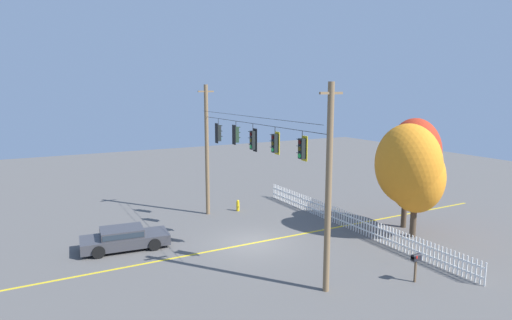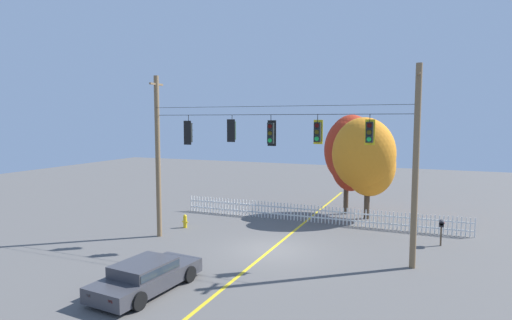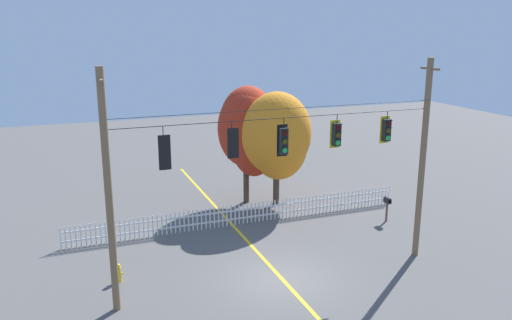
{
  "view_description": "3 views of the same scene",
  "coord_description": "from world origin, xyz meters",
  "px_view_note": "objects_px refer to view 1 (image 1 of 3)",
  "views": [
    {
      "loc": [
        20.36,
        -10.87,
        8.44
      ],
      "look_at": [
        -0.61,
        0.52,
        4.55
      ],
      "focal_mm": 30.59,
      "sensor_mm": 36.0,
      "label": 1
    },
    {
      "loc": [
        7.05,
        -18.96,
        6.37
      ],
      "look_at": [
        -0.99,
        0.49,
        4.38
      ],
      "focal_mm": 29.56,
      "sensor_mm": 36.0,
      "label": 2
    },
    {
      "loc": [
        -7.9,
        -17.66,
        9.98
      ],
      "look_at": [
        -1.02,
        0.28,
        5.03
      ],
      "focal_mm": 36.57,
      "sensor_mm": 36.0,
      "label": 3
    }
  ],
  "objects_px": {
    "traffic_signal_northbound_primary": "(253,140)",
    "traffic_signal_northbound_secondary": "(218,133)",
    "fire_hydrant": "(238,205)",
    "traffic_signal_westbound_side": "(275,143)",
    "autumn_maple_mid": "(411,170)",
    "traffic_signal_southbound_primary": "(236,135)",
    "traffic_signal_eastbound_side": "(302,149)",
    "autumn_maple_near_fence": "(411,159)",
    "parked_car": "(124,238)",
    "roadside_mailbox": "(416,259)"
  },
  "relations": [
    {
      "from": "traffic_signal_westbound_side",
      "to": "autumn_maple_near_fence",
      "type": "xyz_separation_m",
      "value": [
        -0.14,
        9.61,
        -1.53
      ]
    },
    {
      "from": "autumn_maple_near_fence",
      "to": "traffic_signal_southbound_primary",
      "type": "bearing_deg",
      "value": -113.58
    },
    {
      "from": "traffic_signal_eastbound_side",
      "to": "roadside_mailbox",
      "type": "height_order",
      "value": "traffic_signal_eastbound_side"
    },
    {
      "from": "autumn_maple_mid",
      "to": "traffic_signal_southbound_primary",
      "type": "bearing_deg",
      "value": -123.03
    },
    {
      "from": "autumn_maple_mid",
      "to": "traffic_signal_northbound_secondary",
      "type": "bearing_deg",
      "value": -133.56
    },
    {
      "from": "traffic_signal_westbound_side",
      "to": "parked_car",
      "type": "distance_m",
      "value": 9.61
    },
    {
      "from": "traffic_signal_eastbound_side",
      "to": "parked_car",
      "type": "xyz_separation_m",
      "value": [
        -7.17,
        -6.45,
        -5.24
      ]
    },
    {
      "from": "traffic_signal_westbound_side",
      "to": "roadside_mailbox",
      "type": "relative_size",
      "value": 1.04
    },
    {
      "from": "traffic_signal_westbound_side",
      "to": "autumn_maple_near_fence",
      "type": "distance_m",
      "value": 9.73
    },
    {
      "from": "traffic_signal_northbound_primary",
      "to": "traffic_signal_eastbound_side",
      "type": "relative_size",
      "value": 1.12
    },
    {
      "from": "traffic_signal_westbound_side",
      "to": "autumn_maple_near_fence",
      "type": "relative_size",
      "value": 0.2
    },
    {
      "from": "traffic_signal_northbound_secondary",
      "to": "traffic_signal_northbound_primary",
      "type": "height_order",
      "value": "same"
    },
    {
      "from": "traffic_signal_eastbound_side",
      "to": "fire_hydrant",
      "type": "relative_size",
      "value": 1.72
    },
    {
      "from": "traffic_signal_northbound_primary",
      "to": "fire_hydrant",
      "type": "xyz_separation_m",
      "value": [
        -6.21,
        2.11,
        -5.36
      ]
    },
    {
      "from": "traffic_signal_northbound_primary",
      "to": "parked_car",
      "type": "relative_size",
      "value": 0.32
    },
    {
      "from": "traffic_signal_northbound_secondary",
      "to": "fire_hydrant",
      "type": "distance_m",
      "value": 5.98
    },
    {
      "from": "traffic_signal_northbound_primary",
      "to": "traffic_signal_northbound_secondary",
      "type": "bearing_deg",
      "value": -179.75
    },
    {
      "from": "traffic_signal_eastbound_side",
      "to": "parked_car",
      "type": "relative_size",
      "value": 0.29
    },
    {
      "from": "autumn_maple_near_fence",
      "to": "parked_car",
      "type": "relative_size",
      "value": 1.44
    },
    {
      "from": "traffic_signal_northbound_primary",
      "to": "fire_hydrant",
      "type": "height_order",
      "value": "traffic_signal_northbound_primary"
    },
    {
      "from": "traffic_signal_westbound_side",
      "to": "parked_car",
      "type": "height_order",
      "value": "traffic_signal_westbound_side"
    },
    {
      "from": "traffic_signal_westbound_side",
      "to": "traffic_signal_eastbound_side",
      "type": "relative_size",
      "value": 1.01
    },
    {
      "from": "traffic_signal_northbound_secondary",
      "to": "fire_hydrant",
      "type": "bearing_deg",
      "value": 127.69
    },
    {
      "from": "fire_hydrant",
      "to": "traffic_signal_westbound_side",
      "type": "bearing_deg",
      "value": -13.97
    },
    {
      "from": "traffic_signal_eastbound_side",
      "to": "autumn_maple_near_fence",
      "type": "height_order",
      "value": "autumn_maple_near_fence"
    },
    {
      "from": "traffic_signal_eastbound_side",
      "to": "roadside_mailbox",
      "type": "distance_m",
      "value": 6.96
    },
    {
      "from": "traffic_signal_westbound_side",
      "to": "traffic_signal_southbound_primary",
      "type": "bearing_deg",
      "value": -179.76
    },
    {
      "from": "traffic_signal_northbound_secondary",
      "to": "traffic_signal_eastbound_side",
      "type": "bearing_deg",
      "value": 0.12
    },
    {
      "from": "fire_hydrant",
      "to": "traffic_signal_northbound_primary",
      "type": "bearing_deg",
      "value": -18.78
    },
    {
      "from": "traffic_signal_northbound_primary",
      "to": "traffic_signal_southbound_primary",
      "type": "bearing_deg",
      "value": -179.47
    },
    {
      "from": "traffic_signal_northbound_secondary",
      "to": "traffic_signal_southbound_primary",
      "type": "relative_size",
      "value": 1.14
    },
    {
      "from": "traffic_signal_northbound_primary",
      "to": "autumn_maple_mid",
      "type": "xyz_separation_m",
      "value": [
        3.35,
        8.31,
        -1.8
      ]
    },
    {
      "from": "traffic_signal_northbound_primary",
      "to": "roadside_mailbox",
      "type": "relative_size",
      "value": 1.15
    },
    {
      "from": "traffic_signal_southbound_primary",
      "to": "autumn_maple_near_fence",
      "type": "distance_m",
      "value": 10.62
    },
    {
      "from": "traffic_signal_northbound_secondary",
      "to": "autumn_maple_mid",
      "type": "distance_m",
      "value": 11.62
    },
    {
      "from": "traffic_signal_southbound_primary",
      "to": "traffic_signal_eastbound_side",
      "type": "relative_size",
      "value": 0.99
    },
    {
      "from": "autumn_maple_near_fence",
      "to": "traffic_signal_westbound_side",
      "type": "bearing_deg",
      "value": -89.16
    },
    {
      "from": "parked_car",
      "to": "fire_hydrant",
      "type": "bearing_deg",
      "value": 113.12
    },
    {
      "from": "traffic_signal_northbound_secondary",
      "to": "autumn_maple_near_fence",
      "type": "xyz_separation_m",
      "value": [
        6.71,
        9.63,
        -1.42
      ]
    },
    {
      "from": "traffic_signal_westbound_side",
      "to": "autumn_maple_near_fence",
      "type": "bearing_deg",
      "value": 90.84
    },
    {
      "from": "traffic_signal_westbound_side",
      "to": "fire_hydrant",
      "type": "xyz_separation_m",
      "value": [
        -8.5,
        2.11,
        -5.44
      ]
    },
    {
      "from": "traffic_signal_northbound_primary",
      "to": "fire_hydrant",
      "type": "bearing_deg",
      "value": 161.22
    },
    {
      "from": "traffic_signal_eastbound_side",
      "to": "parked_car",
      "type": "distance_m",
      "value": 10.97
    },
    {
      "from": "autumn_maple_near_fence",
      "to": "parked_car",
      "type": "distance_m",
      "value": 17.13
    },
    {
      "from": "traffic_signal_southbound_primary",
      "to": "traffic_signal_westbound_side",
      "type": "relative_size",
      "value": 0.98
    },
    {
      "from": "traffic_signal_northbound_secondary",
      "to": "parked_car",
      "type": "distance_m",
      "value": 8.46
    },
    {
      "from": "traffic_signal_northbound_primary",
      "to": "traffic_signal_westbound_side",
      "type": "bearing_deg",
      "value": -0.02
    },
    {
      "from": "traffic_signal_westbound_side",
      "to": "autumn_maple_mid",
      "type": "bearing_deg",
      "value": 82.67
    },
    {
      "from": "traffic_signal_southbound_primary",
      "to": "traffic_signal_northbound_primary",
      "type": "xyz_separation_m",
      "value": [
        2.06,
        0.02,
        -0.11
      ]
    },
    {
      "from": "traffic_signal_northbound_primary",
      "to": "autumn_maple_near_fence",
      "type": "bearing_deg",
      "value": 77.43
    }
  ]
}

